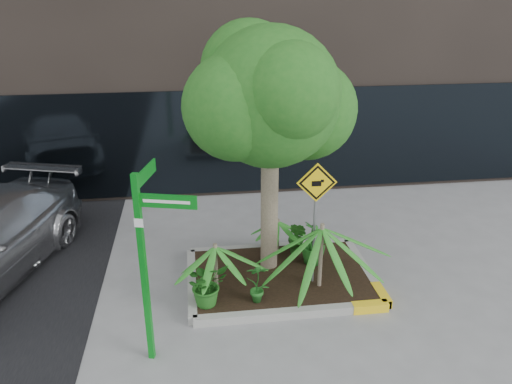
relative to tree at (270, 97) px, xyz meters
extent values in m
plane|color=gray|center=(-0.03, -0.65, -3.29)|extent=(80.00, 80.00, 0.00)
cube|color=#9E9E99|center=(0.17, 0.75, -3.21)|extent=(3.20, 0.15, 0.15)
cube|color=#9E9E99|center=(0.17, -1.45, -3.21)|extent=(3.20, 0.15, 0.15)
cube|color=#9E9E99|center=(-1.43, -0.35, -3.21)|extent=(0.15, 2.20, 0.15)
cube|color=#9E9E99|center=(1.77, -0.35, -3.21)|extent=(0.15, 2.20, 0.15)
cube|color=yellow|center=(1.47, -1.45, -3.21)|extent=(0.60, 0.17, 0.15)
cube|color=black|center=(0.17, -0.35, -3.17)|extent=(3.05, 2.05, 0.06)
cylinder|color=gray|center=(0.00, -0.02, -1.83)|extent=(0.31, 0.31, 2.90)
cylinder|color=gray|center=(0.10, -0.02, -0.77)|extent=(0.55, 0.15, 0.94)
sphere|color=#1F5D1A|center=(0.00, -0.02, 0.00)|extent=(2.32, 2.32, 2.32)
sphere|color=#1F5D1A|center=(0.68, 0.27, -0.29)|extent=(1.74, 1.74, 1.74)
sphere|color=#1F5D1A|center=(-0.58, -0.21, -0.09)|extent=(1.74, 1.74, 1.74)
sphere|color=#1F5D1A|center=(0.20, -0.60, 0.20)|extent=(1.55, 1.55, 1.55)
sphere|color=#1F5D1A|center=(-0.29, 0.47, 0.39)|extent=(1.65, 1.65, 1.65)
cylinder|color=gray|center=(0.76, -0.82, -2.54)|extent=(0.07, 0.07, 1.19)
cylinder|color=gray|center=(-1.01, -0.67, -2.71)|extent=(0.07, 0.07, 0.86)
cylinder|color=gray|center=(0.26, 0.54, -2.81)|extent=(0.07, 0.07, 0.66)
imported|color=#205E1A|center=(-1.18, -1.09, -2.76)|extent=(0.90, 0.90, 0.75)
imported|color=#1E5F1C|center=(0.84, -0.04, -2.73)|extent=(0.53, 0.53, 0.82)
imported|color=#1D5F1D|center=(-0.36, -1.14, -2.77)|extent=(0.41, 0.41, 0.73)
imported|color=#235F1B|center=(0.61, 0.33, -2.79)|extent=(0.53, 0.53, 0.69)
cube|color=#0C841C|center=(-2.03, -2.09, -1.87)|extent=(0.10, 0.10, 2.83)
cube|color=#0C841C|center=(-1.66, -2.19, -0.81)|extent=(0.77, 0.23, 0.18)
cube|color=#0C841C|center=(-1.94, -1.72, -0.61)|extent=(0.23, 0.77, 0.18)
cube|color=white|center=(-1.66, -2.21, -0.81)|extent=(0.59, 0.16, 0.04)
cube|color=white|center=(-1.95, -1.72, -0.61)|extent=(0.16, 0.59, 0.04)
cube|color=white|center=(-2.03, -2.14, -1.11)|extent=(0.12, 0.04, 0.12)
cylinder|color=slate|center=(0.68, -0.63, -2.13)|extent=(0.05, 0.11, 2.02)
cube|color=yellow|center=(0.68, -0.65, -1.28)|extent=(0.68, 0.05, 0.68)
cube|color=black|center=(0.68, -0.66, -1.28)|extent=(0.60, 0.03, 0.60)
cube|color=yellow|center=(0.68, -0.67, -1.28)|extent=(0.51, 0.02, 0.51)
cube|color=black|center=(0.67, -0.67, -1.29)|extent=(0.16, 0.01, 0.09)
camera|label=1|loc=(-1.31, -8.00, 1.68)|focal=35.00mm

